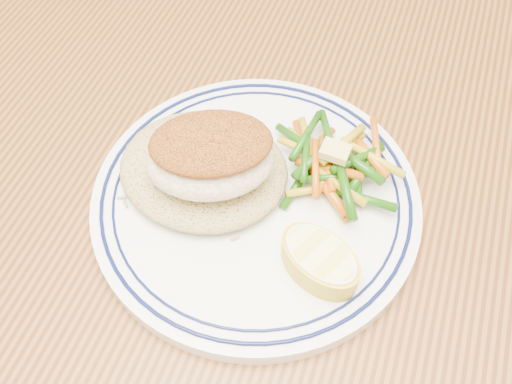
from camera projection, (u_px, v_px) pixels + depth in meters
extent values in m
cube|color=#512B10|center=(232.00, 230.00, 0.48)|extent=(1.50, 0.90, 0.04)
cylinder|color=white|center=(256.00, 201.00, 0.46)|extent=(0.26, 0.26, 0.01)
torus|color=#0A113F|center=(256.00, 195.00, 0.46)|extent=(0.25, 0.25, 0.00)
torus|color=#0A113F|center=(256.00, 195.00, 0.46)|extent=(0.23, 0.23, 0.00)
ellipsoid|color=#9D864E|center=(203.00, 166.00, 0.46)|extent=(0.14, 0.12, 0.03)
ellipsoid|color=white|center=(210.00, 160.00, 0.43)|extent=(0.12, 0.10, 0.04)
ellipsoid|color=brown|center=(211.00, 143.00, 0.41)|extent=(0.11, 0.10, 0.02)
cylinder|color=#184B09|center=(330.00, 171.00, 0.47)|extent=(0.04, 0.04, 0.01)
cylinder|color=#BA9E13|center=(315.00, 144.00, 0.48)|extent=(0.06, 0.03, 0.01)
cylinder|color=#BA9E13|center=(320.00, 188.00, 0.45)|extent=(0.05, 0.04, 0.01)
cylinder|color=#184B09|center=(301.00, 179.00, 0.46)|extent=(0.02, 0.06, 0.01)
cylinder|color=#BF5609|center=(305.00, 143.00, 0.48)|extent=(0.03, 0.04, 0.01)
cylinder|color=#184B09|center=(359.00, 198.00, 0.45)|extent=(0.06, 0.01, 0.01)
cylinder|color=#BF5609|center=(317.00, 146.00, 0.48)|extent=(0.02, 0.05, 0.01)
cylinder|color=#BF5609|center=(331.00, 193.00, 0.45)|extent=(0.04, 0.04, 0.02)
cylinder|color=#184B09|center=(358.00, 168.00, 0.46)|extent=(0.02, 0.05, 0.01)
cylinder|color=#BF5609|center=(329.00, 192.00, 0.45)|extent=(0.04, 0.04, 0.01)
cylinder|color=#184B09|center=(336.00, 153.00, 0.47)|extent=(0.03, 0.05, 0.01)
cylinder|color=#184B09|center=(305.00, 145.00, 0.47)|extent=(0.06, 0.03, 0.01)
cylinder|color=#184B09|center=(366.00, 166.00, 0.46)|extent=(0.02, 0.06, 0.01)
cylinder|color=#BA9E13|center=(341.00, 187.00, 0.45)|extent=(0.05, 0.02, 0.01)
cylinder|color=#BF5609|center=(329.00, 170.00, 0.46)|extent=(0.01, 0.05, 0.01)
cylinder|color=#BA9E13|center=(309.00, 153.00, 0.47)|extent=(0.06, 0.01, 0.01)
cylinder|color=#BF5609|center=(327.00, 163.00, 0.46)|extent=(0.03, 0.05, 0.01)
cylinder|color=#184B09|center=(328.00, 136.00, 0.47)|extent=(0.03, 0.05, 0.01)
cylinder|color=#BF5609|center=(329.00, 169.00, 0.45)|extent=(0.06, 0.01, 0.01)
cylinder|color=#BA9E13|center=(309.00, 148.00, 0.47)|extent=(0.04, 0.06, 0.01)
cylinder|color=#BF5609|center=(370.00, 157.00, 0.46)|extent=(0.04, 0.04, 0.01)
cylinder|color=#184B09|center=(340.00, 176.00, 0.45)|extent=(0.05, 0.03, 0.01)
cylinder|color=#184B09|center=(306.00, 135.00, 0.47)|extent=(0.01, 0.06, 0.01)
cylinder|color=#BA9E13|center=(339.00, 148.00, 0.46)|extent=(0.04, 0.05, 0.01)
cylinder|color=#184B09|center=(358.00, 159.00, 0.45)|extent=(0.04, 0.05, 0.01)
cylinder|color=#BF5609|center=(376.00, 144.00, 0.46)|extent=(0.02, 0.05, 0.01)
cylinder|color=#BA9E13|center=(372.00, 157.00, 0.46)|extent=(0.06, 0.03, 0.01)
cylinder|color=#184B09|center=(305.00, 157.00, 0.45)|extent=(0.02, 0.05, 0.01)
cylinder|color=#184B09|center=(313.00, 159.00, 0.45)|extent=(0.03, 0.05, 0.01)
cylinder|color=#184B09|center=(345.00, 188.00, 0.44)|extent=(0.03, 0.05, 0.01)
cylinder|color=#184B09|center=(355.00, 161.00, 0.45)|extent=(0.05, 0.04, 0.01)
cylinder|color=#BA9E13|center=(342.00, 144.00, 0.46)|extent=(0.03, 0.05, 0.01)
cylinder|color=#BF5609|center=(315.00, 168.00, 0.45)|extent=(0.02, 0.05, 0.01)
cube|color=#D4C868|center=(335.00, 151.00, 0.44)|extent=(0.02, 0.02, 0.01)
torus|color=white|center=(321.00, 254.00, 0.40)|extent=(0.08, 0.08, 0.00)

